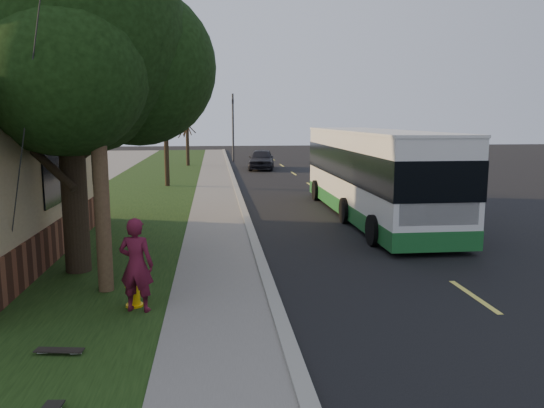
{
  "coord_description": "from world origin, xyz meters",
  "views": [
    {
      "loc": [
        -1.09,
        -9.6,
        3.5
      ],
      "look_at": [
        0.26,
        2.71,
        1.5
      ],
      "focal_mm": 35.0,
      "sensor_mm": 36.0,
      "label": 1
    }
  ],
  "objects_px": {
    "transit_bus": "(373,171)",
    "skateboarder": "(136,265)",
    "fire_hydrant": "(134,287)",
    "skateboard_spare": "(59,351)",
    "bare_tree_near": "(166,145)",
    "utility_pole": "(94,58)",
    "distant_car": "(261,159)",
    "traffic_signal": "(233,123)",
    "leafy_tree": "(68,40)",
    "bare_tree_far": "(187,139)"
  },
  "relations": [
    {
      "from": "leafy_tree",
      "to": "skateboarder",
      "type": "height_order",
      "value": "leafy_tree"
    },
    {
      "from": "utility_pole",
      "to": "skateboarder",
      "type": "relative_size",
      "value": 5.31
    },
    {
      "from": "fire_hydrant",
      "to": "bare_tree_far",
      "type": "height_order",
      "value": "bare_tree_far"
    },
    {
      "from": "transit_bus",
      "to": "bare_tree_near",
      "type": "bearing_deg",
      "value": 130.18
    },
    {
      "from": "fire_hydrant",
      "to": "skateboard_spare",
      "type": "bearing_deg",
      "value": -112.67
    },
    {
      "from": "utility_pole",
      "to": "leafy_tree",
      "type": "relative_size",
      "value": 1.16
    },
    {
      "from": "utility_pole",
      "to": "bare_tree_far",
      "type": "distance_m",
      "value": 29.13
    },
    {
      "from": "skateboarder",
      "to": "skateboard_spare",
      "type": "relative_size",
      "value": 2.34
    },
    {
      "from": "utility_pole",
      "to": "distant_car",
      "type": "xyz_separation_m",
      "value": [
        5.51,
        26.19,
        -3.92
      ]
    },
    {
      "from": "skateboarder",
      "to": "fire_hydrant",
      "type": "bearing_deg",
      "value": -54.24
    },
    {
      "from": "utility_pole",
      "to": "skateboard_spare",
      "type": "bearing_deg",
      "value": -92.05
    },
    {
      "from": "bare_tree_near",
      "to": "transit_bus",
      "type": "xyz_separation_m",
      "value": [
        7.98,
        -9.45,
        -0.5
      ]
    },
    {
      "from": "distant_car",
      "to": "transit_bus",
      "type": "bearing_deg",
      "value": -75.33
    },
    {
      "from": "bare_tree_near",
      "to": "traffic_signal",
      "type": "bearing_deg",
      "value": 75.96
    },
    {
      "from": "bare_tree_far",
      "to": "skateboard_spare",
      "type": "bearing_deg",
      "value": -90.74
    },
    {
      "from": "fire_hydrant",
      "to": "distant_car",
      "type": "relative_size",
      "value": 0.18
    },
    {
      "from": "bare_tree_far",
      "to": "traffic_signal",
      "type": "relative_size",
      "value": 0.73
    },
    {
      "from": "bare_tree_near",
      "to": "transit_bus",
      "type": "bearing_deg",
      "value": -49.82
    },
    {
      "from": "fire_hydrant",
      "to": "bare_tree_near",
      "type": "relative_size",
      "value": 0.17
    },
    {
      "from": "bare_tree_near",
      "to": "distant_car",
      "type": "xyz_separation_m",
      "value": [
        5.7,
        9.18,
        -1.44
      ]
    },
    {
      "from": "fire_hydrant",
      "to": "skateboarder",
      "type": "bearing_deg",
      "value": -68.22
    },
    {
      "from": "bare_tree_near",
      "to": "bare_tree_far",
      "type": "distance_m",
      "value": 12.01
    },
    {
      "from": "utility_pole",
      "to": "bare_tree_near",
      "type": "xyz_separation_m",
      "value": [
        -0.19,
        17.01,
        -2.48
      ]
    },
    {
      "from": "leafy_tree",
      "to": "traffic_signal",
      "type": "distance_m",
      "value": 31.76
    },
    {
      "from": "leafy_tree",
      "to": "transit_bus",
      "type": "distance_m",
      "value": 11.05
    },
    {
      "from": "utility_pole",
      "to": "transit_bus",
      "type": "distance_m",
      "value": 11.25
    },
    {
      "from": "bare_tree_near",
      "to": "bare_tree_far",
      "type": "height_order",
      "value": "bare_tree_near"
    },
    {
      "from": "fire_hydrant",
      "to": "transit_bus",
      "type": "height_order",
      "value": "transit_bus"
    },
    {
      "from": "fire_hydrant",
      "to": "bare_tree_near",
      "type": "bearing_deg",
      "value": 92.86
    },
    {
      "from": "utility_pole",
      "to": "distant_car",
      "type": "height_order",
      "value": "utility_pole"
    },
    {
      "from": "fire_hydrant",
      "to": "bare_tree_near",
      "type": "height_order",
      "value": "bare_tree_near"
    },
    {
      "from": "utility_pole",
      "to": "bare_tree_far",
      "type": "bearing_deg",
      "value": 89.4
    },
    {
      "from": "traffic_signal",
      "to": "skateboard_spare",
      "type": "bearing_deg",
      "value": -96.21
    },
    {
      "from": "utility_pole",
      "to": "fire_hydrant",
      "type": "bearing_deg",
      "value": -54.62
    },
    {
      "from": "utility_pole",
      "to": "bare_tree_near",
      "type": "distance_m",
      "value": 17.19
    },
    {
      "from": "fire_hydrant",
      "to": "leafy_tree",
      "type": "distance_m",
      "value": 5.65
    },
    {
      "from": "transit_bus",
      "to": "skateboard_spare",
      "type": "distance_m",
      "value": 13.22
    },
    {
      "from": "bare_tree_near",
      "to": "skateboarder",
      "type": "relative_size",
      "value": 2.52
    },
    {
      "from": "utility_pole",
      "to": "bare_tree_far",
      "type": "xyz_separation_m",
      "value": [
        0.31,
        29.01,
        -2.63
      ]
    },
    {
      "from": "leafy_tree",
      "to": "traffic_signal",
      "type": "xyz_separation_m",
      "value": [
        4.67,
        31.35,
        -2.0
      ]
    },
    {
      "from": "bare_tree_far",
      "to": "traffic_signal",
      "type": "height_order",
      "value": "traffic_signal"
    },
    {
      "from": "traffic_signal",
      "to": "skateboard_spare",
      "type": "xyz_separation_m",
      "value": [
        -3.91,
        -35.94,
        -3.04
      ]
    },
    {
      "from": "transit_bus",
      "to": "skateboarder",
      "type": "bearing_deg",
      "value": -128.41
    },
    {
      "from": "bare_tree_far",
      "to": "leafy_tree",
      "type": "bearing_deg",
      "value": -92.45
    },
    {
      "from": "bare_tree_near",
      "to": "skateboard_spare",
      "type": "relative_size",
      "value": 5.89
    },
    {
      "from": "fire_hydrant",
      "to": "leafy_tree",
      "type": "relative_size",
      "value": 0.09
    },
    {
      "from": "leafy_tree",
      "to": "skateboard_spare",
      "type": "height_order",
      "value": "leafy_tree"
    },
    {
      "from": "utility_pole",
      "to": "leafy_tree",
      "type": "xyz_separation_m",
      "value": [
        -0.87,
        1.66,
        0.54
      ]
    },
    {
      "from": "skateboarder",
      "to": "traffic_signal",
      "type": "bearing_deg",
      "value": -81.02
    },
    {
      "from": "skateboarder",
      "to": "leafy_tree",
      "type": "bearing_deg",
      "value": -46.06
    }
  ]
}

